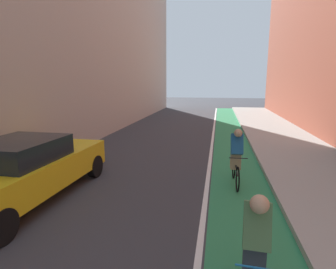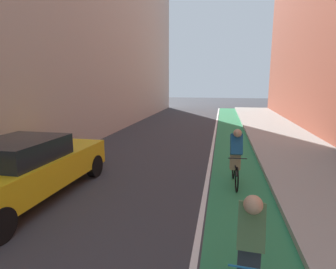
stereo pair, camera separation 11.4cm
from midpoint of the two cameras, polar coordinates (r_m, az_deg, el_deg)
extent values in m
plane|color=#38383D|center=(10.64, -1.47, -4.76)|extent=(83.96, 83.96, 0.00)
cube|color=#2D8451|center=(12.38, 12.84, -2.81)|extent=(1.60, 38.16, 0.00)
cube|color=white|center=(12.37, 8.67, -2.67)|extent=(0.12, 38.16, 0.00)
cube|color=#A8A59E|center=(12.73, 24.15, -2.80)|extent=(3.39, 38.16, 0.14)
cube|color=yellow|center=(7.64, -27.12, -6.90)|extent=(1.93, 4.79, 0.70)
cube|color=black|center=(7.32, -28.65, -3.10)|extent=(1.66, 2.03, 0.55)
cylinder|color=black|center=(9.61, -24.12, -5.37)|extent=(0.23, 0.66, 0.66)
cylinder|color=black|center=(8.76, -15.12, -6.30)|extent=(0.23, 0.66, 0.66)
cylinder|color=black|center=(5.97, -31.53, -15.80)|extent=(0.23, 0.66, 0.66)
torus|color=black|center=(4.58, 16.00, -23.36)|extent=(0.08, 0.60, 0.60)
cylinder|color=#1966A5|center=(4.02, 16.37, -24.90)|extent=(0.11, 0.96, 0.33)
cylinder|color=#1966A5|center=(4.13, 16.35, -22.53)|extent=(0.04, 0.12, 0.55)
cylinder|color=#1966A5|center=(3.47, 16.93, -24.71)|extent=(0.48, 0.06, 0.02)
cube|color=#333842|center=(4.02, 16.44, -22.30)|extent=(0.30, 0.26, 0.56)
cube|color=#4C7247|center=(3.68, 16.90, -17.35)|extent=(0.35, 0.42, 0.60)
sphere|color=tan|center=(3.39, 17.33, -13.49)|extent=(0.22, 0.22, 0.22)
cube|color=maroon|center=(3.78, 16.84, -16.21)|extent=(0.28, 0.29, 0.39)
torus|color=black|center=(7.57, 13.66, -8.91)|extent=(0.07, 0.67, 0.67)
torus|color=black|center=(8.56, 12.94, -6.57)|extent=(0.07, 0.67, 0.67)
cylinder|color=black|center=(8.00, 13.34, -6.17)|extent=(0.08, 0.96, 0.33)
cylinder|color=black|center=(8.15, 13.24, -5.26)|extent=(0.04, 0.12, 0.55)
cylinder|color=black|center=(7.48, 13.78, -4.73)|extent=(0.48, 0.05, 0.02)
cube|color=tan|center=(8.06, 13.32, -4.93)|extent=(0.29, 0.25, 0.56)
cube|color=#1E598C|center=(7.82, 13.55, -1.94)|extent=(0.34, 0.41, 0.60)
sphere|color=tan|center=(7.60, 13.78, 0.31)|extent=(0.22, 0.22, 0.22)
camera|label=1|loc=(0.06, -90.36, -0.07)|focal=29.73mm
camera|label=2|loc=(0.06, 89.64, 0.07)|focal=29.73mm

